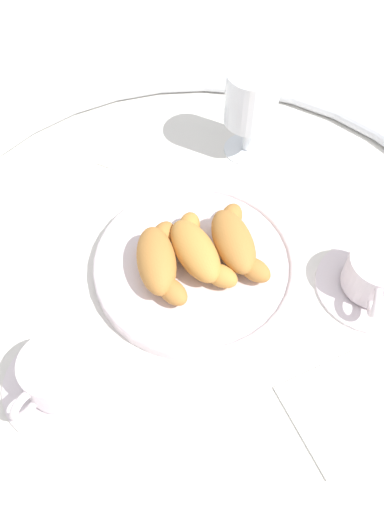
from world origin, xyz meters
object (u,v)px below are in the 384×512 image
(croissant_small, at_px, (194,250))
(coffee_cup_far, at_px, (371,276))
(croissant_extra, at_px, (232,241))
(juice_glass_left, at_px, (249,101))
(sugar_packet, at_px, (113,156))
(folded_napkin, at_px, (338,411))
(pastry_plate, at_px, (192,264))
(croissant_large, at_px, (156,261))
(coffee_cup_near, at_px, (54,376))

(croissant_small, relative_size, coffee_cup_far, 0.90)
(croissant_small, bearing_deg, croissant_extra, 107.92)
(juice_glass_left, bearing_deg, coffee_cup_far, 31.63)
(sugar_packet, distance_m, folded_napkin, 0.48)
(coffee_cup_far, bearing_deg, sugar_packet, -122.28)
(croissant_small, height_order, folded_napkin, croissant_small)
(croissant_extra, xyz_separation_m, juice_glass_left, (-0.20, 0.02, 0.05))
(pastry_plate, distance_m, juice_glass_left, 0.25)
(folded_napkin, bearing_deg, coffee_cup_far, 161.15)
(pastry_plate, xyz_separation_m, croissant_large, (0.02, -0.04, 0.03))
(croissant_large, bearing_deg, croissant_small, 109.64)
(coffee_cup_near, distance_m, sugar_packet, 0.36)
(sugar_packet, bearing_deg, croissant_small, 54.85)
(croissant_large, distance_m, folded_napkin, 0.27)
(folded_napkin, bearing_deg, juice_glass_left, -167.02)
(pastry_plate, height_order, coffee_cup_far, coffee_cup_far)
(croissant_extra, xyz_separation_m, folded_napkin, (0.20, 0.12, -0.04))
(juice_glass_left, bearing_deg, coffee_cup_near, -29.86)
(croissant_small, xyz_separation_m, sugar_packet, (-0.20, -0.13, -0.04))
(croissant_large, xyz_separation_m, croissant_small, (-0.02, 0.05, 0.00))
(pastry_plate, xyz_separation_m, juice_glass_left, (-0.22, 0.07, 0.08))
(coffee_cup_far, bearing_deg, folded_napkin, -18.85)
(pastry_plate, distance_m, croissant_extra, 0.06)
(croissant_extra, height_order, juice_glass_left, juice_glass_left)
(coffee_cup_far, height_order, folded_napkin, coffee_cup_far)
(coffee_cup_far, distance_m, sugar_packet, 0.41)
(croissant_small, distance_m, coffee_cup_near, 0.22)
(coffee_cup_near, relative_size, sugar_packet, 2.72)
(coffee_cup_near, relative_size, coffee_cup_far, 1.00)
(croissant_small, bearing_deg, juice_glass_left, 162.30)
(croissant_large, xyz_separation_m, folded_napkin, (0.17, 0.21, -0.04))
(pastry_plate, bearing_deg, croissant_large, -70.98)
(croissant_extra, bearing_deg, sugar_packet, -136.00)
(croissant_extra, bearing_deg, croissant_large, -71.22)
(pastry_plate, bearing_deg, croissant_small, 118.71)
(croissant_extra, distance_m, juice_glass_left, 0.21)
(croissant_extra, relative_size, coffee_cup_far, 0.95)
(croissant_large, height_order, coffee_cup_far, croissant_large)
(folded_napkin, bearing_deg, croissant_small, -138.58)
(juice_glass_left, distance_m, sugar_packet, 0.22)
(juice_glass_left, relative_size, folded_napkin, 1.27)
(pastry_plate, relative_size, coffee_cup_near, 1.93)
(croissant_large, height_order, croissant_small, same)
(pastry_plate, relative_size, juice_glass_left, 1.87)
(croissant_large, height_order, sugar_packet, croissant_large)
(croissant_small, bearing_deg, pastry_plate, -61.29)
(croissant_extra, xyz_separation_m, coffee_cup_near, (0.18, -0.20, -0.01))
(croissant_large, distance_m, juice_glass_left, 0.27)
(croissant_extra, bearing_deg, pastry_plate, -71.44)
(pastry_plate, height_order, croissant_extra, croissant_extra)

